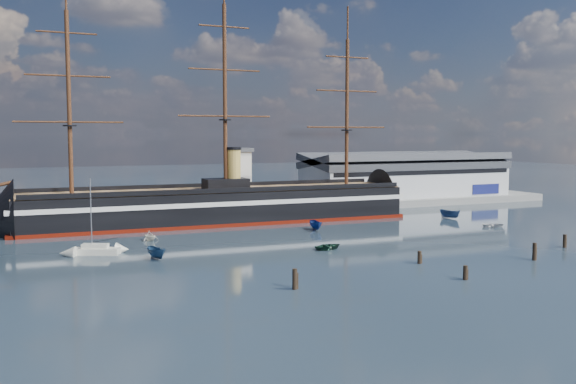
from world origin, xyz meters
name	(u,v)px	position (x,y,z in m)	size (l,w,h in m)	color
ground	(283,233)	(0.00, 40.00, 0.00)	(600.00, 600.00, 0.00)	#1C2731
quay	(263,212)	(10.00, 76.00, 0.00)	(180.00, 18.00, 2.00)	slate
warehouse	(406,176)	(58.00, 80.00, 7.98)	(63.00, 21.00, 11.60)	#B7BABC
quay_tower	(242,176)	(3.00, 73.00, 9.75)	(5.00, 5.00, 15.00)	silver
warship	(210,206)	(-9.42, 60.00, 4.04)	(113.12, 19.03, 53.94)	black
sailboat	(95,250)	(-38.94, 31.20, 0.83)	(8.41, 5.56, 13.05)	beige
motorboat_a	(157,259)	(-30.30, 22.80, 0.00)	(6.26, 2.29, 2.50)	navy
motorboat_b	(329,249)	(-0.18, 19.25, 0.00)	(3.30, 1.32, 1.54)	#143425
motorboat_c	(316,230)	(7.97, 40.64, 0.00)	(6.35, 2.33, 2.54)	navy
motorboat_d	(150,241)	(-27.43, 41.58, 0.00)	(5.98, 2.59, 2.19)	silver
motorboat_e	(493,227)	(46.00, 28.70, 0.00)	(2.91, 1.16, 1.36)	silver
motorboat_f	(450,218)	(46.43, 44.27, 0.00)	(6.75, 2.47, 2.70)	navy
piling_near_left	(295,289)	(-18.29, -5.23, 0.00)	(0.64, 0.64, 3.48)	black
piling_near_mid	(465,280)	(6.00, -10.03, 0.00)	(0.64, 0.64, 2.75)	black
piling_near_right	(534,260)	(25.52, -3.49, 0.00)	(0.64, 0.64, 3.57)	black
piling_far_right	(564,247)	(39.61, 3.26, 0.00)	(0.64, 0.64, 3.08)	black
piling_extra	(419,264)	(6.90, 2.02, 0.00)	(0.64, 0.64, 2.71)	black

